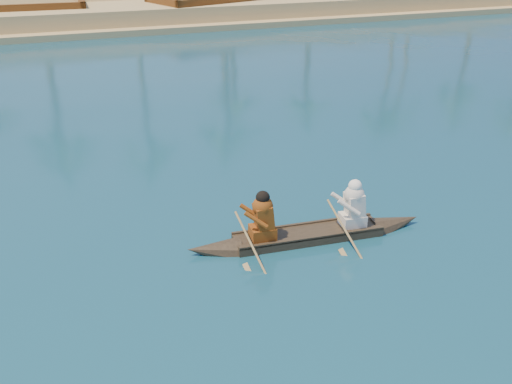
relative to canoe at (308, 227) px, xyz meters
name	(u,v)px	position (x,y,z in m)	size (l,w,h in m)	color
canoe	(308,227)	(0.00, 0.00, 0.00)	(5.07, 1.06, 1.39)	#3F3222
barge_right	(238,7)	(8.46, 29.44, 0.44)	(12.78, 7.72, 2.02)	brown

